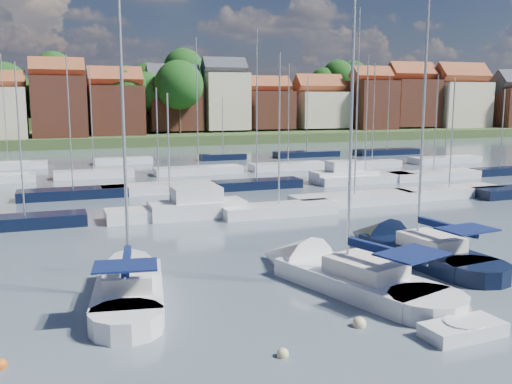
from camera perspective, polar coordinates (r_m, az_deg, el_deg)
name	(u,v)px	position (r m, az deg, el deg)	size (l,w,h in m)	color
ground	(200,178)	(62.70, -5.65, 1.36)	(260.00, 260.00, 0.00)	#4E5C69
sailboat_left	(130,284)	(26.69, -12.49, -8.99)	(4.49, 11.01, 14.58)	silver
sailboat_centre	(331,274)	(27.83, 7.52, -8.10)	(6.82, 12.76, 16.74)	silver
sailboat_navy	(406,248)	(33.14, 14.72, -5.47)	(4.42, 11.98, 16.21)	black
tender	(463,330)	(22.83, 19.98, -12.81)	(3.18, 1.63, 0.67)	silver
buoy_a	(1,368)	(21.07, -24.15, -15.76)	(0.43, 0.43, 0.43)	#D85914
buoy_b	(283,357)	(20.12, 2.69, -16.13)	(0.42, 0.42, 0.42)	beige
buoy_c	(359,326)	(22.83, 10.28, -13.08)	(0.53, 0.53, 0.53)	beige
buoy_d	(465,312)	(25.31, 20.16, -11.24)	(0.54, 0.54, 0.54)	#D85914
buoy_e	(376,253)	(33.22, 11.89, -5.96)	(0.47, 0.47, 0.47)	#D85914
buoy_g	(470,257)	(33.79, 20.58, -6.11)	(0.44, 0.44, 0.44)	#D85914
buoy_h	(390,260)	(31.94, 13.22, -6.63)	(0.49, 0.49, 0.49)	beige
marina_field	(229,180)	(58.53, -2.67, 1.25)	(79.62, 41.41, 15.93)	silver
far_shore_town	(119,114)	(153.92, -13.50, 7.57)	(212.46, 90.00, 22.27)	#3B4D26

